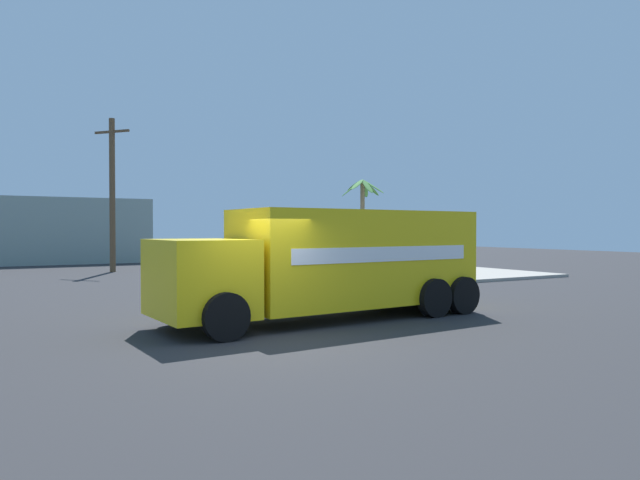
# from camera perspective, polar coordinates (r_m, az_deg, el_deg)

# --- Properties ---
(ground_plane) EXTENTS (100.00, 100.00, 0.00)m
(ground_plane) POSITION_cam_1_polar(r_m,az_deg,el_deg) (12.12, -5.38, -9.74)
(ground_plane) COLOR #2B2B2D
(sidewalk_corner_far) EXTENTS (12.06, 12.06, 0.14)m
(sidewalk_corner_far) POSITION_cam_1_polar(r_m,az_deg,el_deg) (29.73, 6.85, -3.16)
(sidewalk_corner_far) COLOR #9E998E
(sidewalk_corner_far) RESTS_ON ground
(delivery_truck) EXTENTS (8.55, 3.20, 2.74)m
(delivery_truck) POSITION_cam_1_polar(r_m,az_deg,el_deg) (14.61, 1.34, -2.15)
(delivery_truck) COLOR yellow
(delivery_truck) RESTS_ON ground
(vending_machine_red) EXTENTS (1.10, 1.16, 1.85)m
(vending_machine_red) POSITION_cam_1_polar(r_m,az_deg,el_deg) (28.72, 11.76, -1.34)
(vending_machine_red) COLOR yellow
(vending_machine_red) RESTS_ON sidewalk_corner_far
(palm_tree_far) EXTENTS (2.70, 2.87, 5.08)m
(palm_tree_far) POSITION_cam_1_polar(r_m,az_deg,el_deg) (34.13, 4.24, 3.44)
(palm_tree_far) COLOR #7A6647
(palm_tree_far) RESTS_ON sidewalk_corner_far
(utility_pole) EXTENTS (1.47, 1.79, 8.11)m
(utility_pole) POSITION_cam_1_polar(r_m,az_deg,el_deg) (32.48, -19.84, 4.42)
(utility_pole) COLOR brown
(utility_pole) RESTS_ON ground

